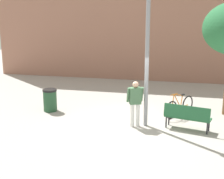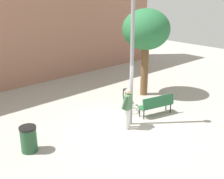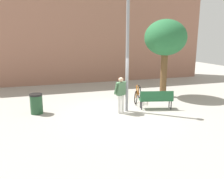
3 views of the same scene
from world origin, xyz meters
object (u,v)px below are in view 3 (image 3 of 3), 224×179
park_bench (156,98)px  plaza_tree (165,39)px  lamppost (127,48)px  trash_bin (36,104)px  bicycle_orange (138,94)px  person_by_lamppost (121,93)px

park_bench → plaza_tree: bearing=53.8°
lamppost → trash_bin: size_ratio=5.71×
lamppost → plaza_tree: 3.66m
plaza_tree → trash_bin: (-7.11, -1.11, -2.88)m
plaza_tree → bicycle_orange: bearing=-162.4°
person_by_lamppost → plaza_tree: bearing=32.5°
bicycle_orange → trash_bin: size_ratio=1.66×
person_by_lamppost → plaza_tree: 4.69m
trash_bin → person_by_lamppost: bearing=-15.9°
person_by_lamppost → park_bench: size_ratio=1.00×
trash_bin → park_bench: bearing=-10.7°
park_bench → bicycle_orange: (-0.29, 1.56, -0.16)m
park_bench → bicycle_orange: bearing=100.4°
lamppost → park_bench: 2.83m
person_by_lamppost → bicycle_orange: 2.28m
lamppost → plaza_tree: size_ratio=1.19×
plaza_tree → bicycle_orange: (-1.87, -0.59, -2.96)m
person_by_lamppost → park_bench: bearing=0.4°
park_bench → trash_bin: size_ratio=1.81×
park_bench → plaza_tree: 3.87m
bicycle_orange → trash_bin: bearing=-174.3°
park_bench → trash_bin: 5.62m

